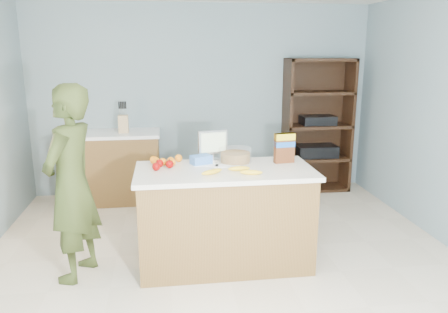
{
  "coord_description": "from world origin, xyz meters",
  "views": [
    {
      "loc": [
        -0.5,
        -3.34,
        1.92
      ],
      "look_at": [
        0.0,
        0.35,
        1.0
      ],
      "focal_mm": 35.0,
      "sensor_mm": 36.0,
      "label": 1
    }
  ],
  "objects": [
    {
      "name": "floor",
      "position": [
        0.0,
        0.0,
        0.0
      ],
      "size": [
        4.5,
        5.0,
        0.02
      ],
      "primitive_type": "cube",
      "color": "beige",
      "rests_on": "ground"
    },
    {
      "name": "walls",
      "position": [
        0.0,
        0.0,
        1.65
      ],
      "size": [
        4.52,
        5.02,
        2.51
      ],
      "color": "gray",
      "rests_on": "ground"
    },
    {
      "name": "counter_peninsula",
      "position": [
        0.0,
        0.3,
        0.42
      ],
      "size": [
        1.56,
        0.76,
        0.9
      ],
      "color": "brown",
      "rests_on": "ground"
    },
    {
      "name": "back_cabinet",
      "position": [
        -1.2,
        2.2,
        0.45
      ],
      "size": [
        1.24,
        0.62,
        0.9
      ],
      "color": "brown",
      "rests_on": "ground"
    },
    {
      "name": "shelving_unit",
      "position": [
        1.55,
        2.35,
        0.86
      ],
      "size": [
        0.9,
        0.4,
        1.8
      ],
      "color": "black",
      "rests_on": "ground"
    },
    {
      "name": "person",
      "position": [
        -1.29,
        0.25,
        0.83
      ],
      "size": [
        0.58,
        0.7,
        1.66
      ],
      "primitive_type": "imported",
      "rotation": [
        0.0,
        0.0,
        -1.91
      ],
      "color": "#303B17",
      "rests_on": "ground"
    },
    {
      "name": "knife_block",
      "position": [
        -1.02,
        2.16,
        1.02
      ],
      "size": [
        0.12,
        0.1,
        0.31
      ],
      "color": "tan",
      "rests_on": "back_cabinet"
    },
    {
      "name": "envelopes",
      "position": [
        -0.06,
        0.42,
        0.9
      ],
      "size": [
        0.42,
        0.21,
        0.0
      ],
      "color": "white",
      "rests_on": "counter_peninsula"
    },
    {
      "name": "bananas",
      "position": [
        0.01,
        0.15,
        0.92
      ],
      "size": [
        0.52,
        0.2,
        0.04
      ],
      "color": "yellow",
      "rests_on": "counter_peninsula"
    },
    {
      "name": "apples",
      "position": [
        -0.55,
        0.38,
        0.94
      ],
      "size": [
        0.19,
        0.18,
        0.07
      ],
      "color": "#800403",
      "rests_on": "counter_peninsula"
    },
    {
      "name": "oranges",
      "position": [
        -0.52,
        0.52,
        0.93
      ],
      "size": [
        0.3,
        0.22,
        0.07
      ],
      "color": "orange",
      "rests_on": "counter_peninsula"
    },
    {
      "name": "blue_carton",
      "position": [
        -0.19,
        0.5,
        0.94
      ],
      "size": [
        0.21,
        0.18,
        0.08
      ],
      "primitive_type": "cube",
      "rotation": [
        0.0,
        0.0,
        0.38
      ],
      "color": "blue",
      "rests_on": "counter_peninsula"
    },
    {
      "name": "salad_bowl",
      "position": [
        0.13,
        0.53,
        0.96
      ],
      "size": [
        0.3,
        0.3,
        0.13
      ],
      "color": "#267219",
      "rests_on": "counter_peninsula"
    },
    {
      "name": "tv",
      "position": [
        -0.07,
        0.64,
        1.06
      ],
      "size": [
        0.28,
        0.12,
        0.28
      ],
      "color": "silver",
      "rests_on": "counter_peninsula"
    },
    {
      "name": "cereal_box",
      "position": [
        0.57,
        0.44,
        1.06
      ],
      "size": [
        0.19,
        0.09,
        0.27
      ],
      "color": "#592B14",
      "rests_on": "counter_peninsula"
    }
  ]
}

